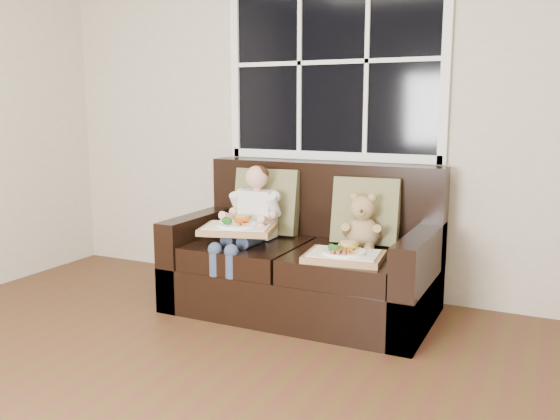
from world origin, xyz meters
The scene contains 9 objects.
room_walls centered at (0.00, 0.00, 1.59)m, with size 4.52×5.02×2.71m.
window_back centered at (0.06, 2.48, 1.65)m, with size 1.62×0.04×1.37m.
loveseat centered at (0.06, 2.02, 0.31)m, with size 1.70×0.92×0.96m.
pillow_left centered at (-0.30, 2.17, 0.68)m, with size 0.48×0.25×0.47m.
pillow_right centered at (0.43, 2.17, 0.67)m, with size 0.45×0.24×0.45m.
child centered at (-0.29, 1.90, 0.62)m, with size 0.34×0.58×0.77m.
teddy_bear centered at (0.45, 2.01, 0.60)m, with size 0.25×0.30×0.38m.
tray_left centered at (-0.29, 1.73, 0.58)m, with size 0.54×0.46×0.11m.
tray_right centered at (0.44, 1.71, 0.48)m, with size 0.49×0.40×0.10m.
Camera 1 is at (1.57, -1.52, 1.35)m, focal length 38.00 mm.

